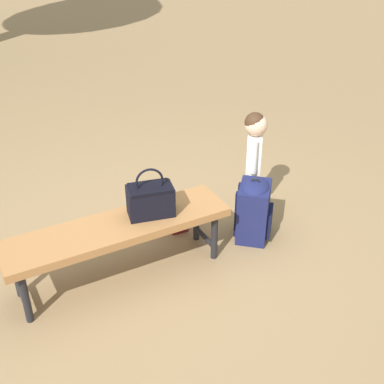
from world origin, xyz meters
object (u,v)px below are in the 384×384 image
(child_standing, at_px, (254,148))
(backpack_large, at_px, (254,208))
(handbag, at_px, (150,199))
(backpack_small, at_px, (176,211))
(park_bench, at_px, (118,231))

(child_standing, distance_m, backpack_large, 0.51)
(handbag, relative_size, backpack_small, 1.13)
(park_bench, bearing_deg, child_standing, 6.24)
(backpack_large, bearing_deg, child_standing, 52.54)
(child_standing, xyz_separation_m, backpack_large, (-0.23, -0.30, -0.34))
(child_standing, xyz_separation_m, backpack_small, (-0.68, 0.14, -0.45))
(park_bench, relative_size, backpack_small, 5.03)
(child_standing, bearing_deg, backpack_large, -127.46)
(backpack_large, bearing_deg, backpack_small, 135.17)
(park_bench, bearing_deg, handbag, -3.59)
(handbag, height_order, child_standing, child_standing)
(child_standing, bearing_deg, backpack_small, 168.21)
(park_bench, height_order, backpack_small, park_bench)
(backpack_large, height_order, backpack_small, backpack_large)
(backpack_large, xyz_separation_m, backpack_small, (-0.45, 0.45, -0.11))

